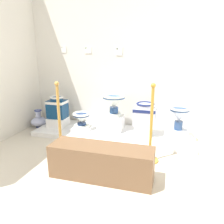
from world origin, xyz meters
TOP-DOWN VIEW (x-y plane):
  - ground_plane at (1.74, 0.93)m, footprint 5.49×5.87m
  - wall_back at (1.74, 3.10)m, footprint 3.69×0.06m
  - display_platform at (1.74, 2.62)m, footprint 2.81×0.86m
  - plinth_block_squat_floral at (0.64, 2.64)m, footprint 0.34×0.33m
  - antique_toilet_squat_floral at (0.64, 2.64)m, footprint 0.35×0.27m
  - plinth_block_tall_cobalt at (1.17, 2.56)m, footprint 0.33×0.33m
  - antique_toilet_tall_cobalt at (1.17, 2.56)m, footprint 0.32×0.32m
  - plinth_block_pale_glazed at (1.74, 2.72)m, footprint 0.33×0.36m
  - antique_toilet_pale_glazed at (1.74, 2.72)m, footprint 0.41×0.41m
  - plinth_block_central_ornate at (2.31, 2.65)m, footprint 0.29×0.34m
  - antique_toilet_central_ornate at (2.31, 2.65)m, footprint 0.37×0.34m
  - plinth_block_leftmost at (2.86, 2.65)m, footprint 0.33×0.33m
  - antique_toilet_leftmost at (2.86, 2.65)m, footprint 0.33×0.33m
  - info_placard_first at (0.62, 3.06)m, footprint 0.10×0.01m
  - info_placard_second at (1.14, 3.06)m, footprint 0.13×0.01m
  - info_placard_third at (1.74, 3.06)m, footprint 0.12×0.01m
  - decorative_vase_companion at (0.20, 2.65)m, footprint 0.31×0.31m
  - stanchion_post_near_left at (1.22, 1.70)m, footprint 0.27×0.27m
  - stanchion_post_near_right at (2.49, 1.85)m, footprint 0.24×0.24m
  - museum_bench at (1.98, 1.29)m, footprint 1.22×0.36m

SIDE VIEW (x-z plane):
  - ground_plane at x=1.74m, z-range -0.02..0.00m
  - display_platform at x=1.74m, z-range 0.00..0.08m
  - plinth_block_tall_cobalt at x=1.17m, z-range 0.08..0.13m
  - plinth_block_leftmost at x=2.86m, z-range 0.08..0.16m
  - decorative_vase_companion at x=0.20m, z-range -0.04..0.32m
  - plinth_block_squat_floral at x=0.64m, z-range 0.08..0.25m
  - plinth_block_central_ornate at x=2.31m, z-range 0.08..0.26m
  - museum_bench at x=1.98m, z-range 0.00..0.40m
  - plinth_block_pale_glazed at x=1.74m, z-range 0.08..0.34m
  - antique_toilet_tall_cobalt at x=1.17m, z-range 0.16..0.43m
  - stanchion_post_near_left at x=1.22m, z-range -0.22..0.85m
  - stanchion_post_near_right at x=2.49m, z-range -0.19..0.88m
  - antique_toilet_leftmost at x=2.86m, z-range 0.22..0.66m
  - antique_toilet_central_ornate at x=2.31m, z-range 0.26..0.64m
  - antique_toilet_squat_floral at x=0.64m, z-range 0.25..0.67m
  - antique_toilet_pale_glazed at x=1.74m, z-range 0.41..0.80m
  - info_placard_third at x=1.74m, z-range 1.40..1.55m
  - info_placard_second at x=1.14m, z-range 1.44..1.56m
  - info_placard_first at x=0.62m, z-range 1.46..1.58m
  - wall_back at x=1.74m, z-range 0.00..3.21m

